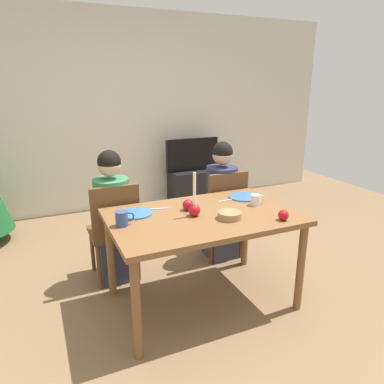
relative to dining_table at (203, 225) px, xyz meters
The scene contains 19 objects.
ground_plane 0.67m from the dining_table, ahead, with size 7.68×7.68×0.00m, color brown.
back_wall 2.68m from the dining_table, 90.00° to the left, with size 6.40×0.10×2.60m, color beige.
dining_table is the anchor object (origin of this frame).
chair_left 0.83m from the dining_table, 132.14° to the left, with size 0.40×0.40×0.90m.
chair_right 0.81m from the dining_table, 50.00° to the left, with size 0.40×0.40×0.90m.
person_left_child 0.85m from the dining_table, 130.66° to the left, with size 0.30×0.30×1.17m.
person_right_child 0.82m from the dining_table, 51.46° to the left, with size 0.30×0.30×1.17m.
tv_stand 2.52m from the dining_table, 67.77° to the left, with size 0.64×0.40×0.48m, color black.
tv 2.49m from the dining_table, 67.78° to the left, with size 0.79×0.05×0.46m.
candle_centerpiece 0.17m from the dining_table, behind, with size 0.09×0.09×0.33m.
plate_left 0.51m from the dining_table, 154.92° to the left, with size 0.25×0.25×0.01m, color teal.
plate_right 0.56m from the dining_table, 24.30° to the left, with size 0.26×0.26×0.01m, color teal.
mug_left 0.62m from the dining_table, behind, with size 0.13×0.09×0.10m.
mug_right 0.50m from the dining_table, ahead, with size 0.12×0.08×0.09m.
fork_left 0.38m from the dining_table, 138.62° to the left, with size 0.18×0.01×0.01m, color silver.
fork_right 0.40m from the dining_table, 32.26° to the left, with size 0.18×0.01×0.01m, color silver.
bowl_walnuts 0.24m from the dining_table, 46.90° to the right, with size 0.17×0.17×0.05m, color #99754C.
apple_near_candle 0.60m from the dining_table, 35.10° to the right, with size 0.08×0.08×0.08m, color #B5121A.
apple_by_left_plate 0.19m from the dining_table, 115.71° to the left, with size 0.09×0.09×0.09m, color #AD1523.
Camera 1 is at (-1.09, -2.25, 1.71)m, focal length 33.30 mm.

